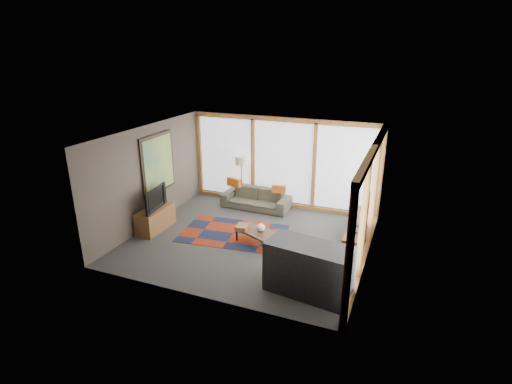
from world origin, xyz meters
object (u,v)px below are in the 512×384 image
at_px(sofa, 256,199).
at_px(bookshelf, 358,233).
at_px(bar_counter, 309,269).
at_px(tv_console, 155,219).
at_px(television, 152,199).
at_px(coffee_table, 258,238).
at_px(floor_lamp, 242,179).

bearing_deg(sofa, bookshelf, -19.06).
xyz_separation_m(sofa, bar_counter, (2.49, -3.55, 0.21)).
height_order(tv_console, television, television).
distance_m(sofa, bookshelf, 3.26).
height_order(coffee_table, television, television).
distance_m(sofa, floor_lamp, 0.76).
height_order(bookshelf, bar_counter, bar_counter).
height_order(sofa, floor_lamp, floor_lamp).
bearing_deg(tv_console, television, -89.60).
bearing_deg(tv_console, sofa, 51.27).
bearing_deg(bar_counter, bookshelf, 84.95).
xyz_separation_m(tv_console, bar_counter, (4.33, -1.25, 0.21)).
height_order(sofa, bar_counter, bar_counter).
distance_m(bookshelf, bar_counter, 2.48).
bearing_deg(bookshelf, coffee_table, -155.96).
bearing_deg(coffee_table, television, -175.12).
distance_m(tv_console, television, 0.57).
distance_m(floor_lamp, coffee_table, 2.83).
xyz_separation_m(television, bar_counter, (4.33, -1.20, -0.36)).
relative_size(floor_lamp, bar_counter, 0.91).
relative_size(floor_lamp, coffee_table, 1.35).
relative_size(tv_console, bar_counter, 0.72).
relative_size(coffee_table, tv_console, 0.93).
height_order(floor_lamp, bookshelf, floor_lamp).
distance_m(sofa, television, 3.03).
bearing_deg(coffee_table, tv_console, -176.15).
relative_size(coffee_table, television, 1.07).
height_order(floor_lamp, bar_counter, floor_lamp).
height_order(bookshelf, tv_console, tv_console).
xyz_separation_m(bookshelf, television, (-4.89, -1.20, 0.59)).
height_order(floor_lamp, television, floor_lamp).
bearing_deg(bookshelf, television, -166.24).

